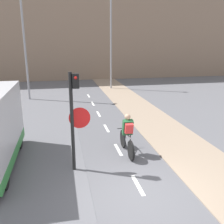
# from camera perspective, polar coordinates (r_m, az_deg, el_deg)

# --- Properties ---
(ground_plane) EXTENTS (120.00, 120.00, 0.00)m
(ground_plane) POSITION_cam_1_polar(r_m,az_deg,el_deg) (7.20, 7.15, -18.43)
(ground_plane) COLOR #5B5B60
(bike_lane) EXTENTS (2.75, 60.00, 0.02)m
(bike_lane) POSITION_cam_1_polar(r_m,az_deg,el_deg) (7.20, 7.13, -18.34)
(bike_lane) COLOR #56565B
(bike_lane) RESTS_ON ground_plane
(building_row_background) EXTENTS (60.00, 5.20, 12.21)m
(building_row_background) POSITION_cam_1_polar(r_m,az_deg,el_deg) (29.63, -8.24, 19.74)
(building_row_background) COLOR #89705B
(building_row_background) RESTS_ON ground_plane
(traffic_light_pole) EXTENTS (0.67, 0.26, 3.18)m
(traffic_light_pole) POSITION_cam_1_polar(r_m,az_deg,el_deg) (7.74, -8.59, 0.13)
(traffic_light_pole) COLOR black
(traffic_light_pole) RESTS_ON ground_plane
(street_lamp_far) EXTENTS (0.36, 0.36, 7.91)m
(street_lamp_far) POSITION_cam_1_polar(r_m,az_deg,el_deg) (18.65, -19.60, 17.16)
(street_lamp_far) COLOR gray
(street_lamp_far) RESTS_ON ground_plane
(street_lamp_sidewalk) EXTENTS (0.36, 0.36, 7.87)m
(street_lamp_sidewalk) POSITION_cam_1_polar(r_m,az_deg,el_deg) (21.81, -0.25, 17.66)
(street_lamp_sidewalk) COLOR gray
(street_lamp_sidewalk) RESTS_ON ground_plane
(cyclist_near) EXTENTS (0.46, 1.84, 1.55)m
(cyclist_near) POSITION_cam_1_polar(r_m,az_deg,el_deg) (9.16, 3.52, -5.39)
(cyclist_near) COLOR black
(cyclist_near) RESTS_ON ground_plane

